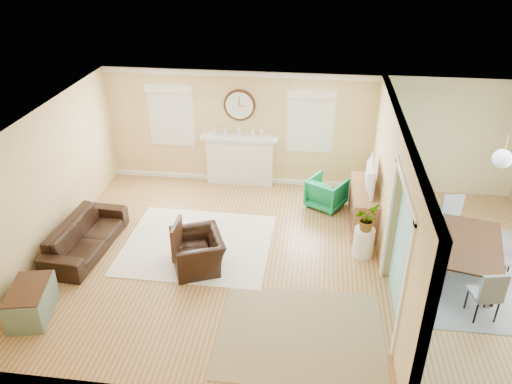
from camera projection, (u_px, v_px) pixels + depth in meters
floor at (298, 261)px, 8.94m from camera, size 9.00×9.00×0.00m
wall_back at (308, 132)px, 10.92m from camera, size 9.00×0.02×2.60m
wall_front at (289, 326)px, 5.70m from camera, size 9.00×0.02×2.60m
wall_left at (47, 182)px, 8.81m from camera, size 0.02×6.00×2.60m
ceiling at (305, 125)px, 7.69m from camera, size 9.00×6.00×0.02m
partition at (392, 193)px, 8.36m from camera, size 0.17×6.00×2.60m
fireplace at (240, 159)px, 11.32m from camera, size 1.70×0.30×1.17m
wall_clock at (240, 105)px, 10.80m from camera, size 0.70×0.07×0.70m
window_left at (171, 111)px, 11.05m from camera, size 1.05×0.13×1.42m
window_right at (311, 117)px, 10.70m from camera, size 1.05×0.13×1.42m
pendant at (502, 159)px, 7.55m from camera, size 0.30×0.30×0.55m
rug_cream at (198, 244)px, 9.40m from camera, size 2.75×2.39×0.01m
rug_jute at (301, 334)px, 7.36m from camera, size 2.46×2.03×0.01m
rug_grey at (467, 273)px, 8.64m from camera, size 2.36×2.95×0.01m
sofa at (85, 236)px, 9.13m from camera, size 0.91×2.06×0.59m
eames_chair at (198, 251)px, 8.67m from camera, size 1.15×1.22×0.63m
green_chair at (327, 193)px, 10.51m from camera, size 0.96×0.97×0.65m
trunk at (31, 302)px, 7.61m from camera, size 0.73×1.00×0.52m
credenza at (364, 206)px, 9.85m from camera, size 0.52×1.52×0.80m
tv at (367, 176)px, 9.53m from camera, size 0.16×0.98×0.56m
garden_stool at (363, 242)px, 8.99m from camera, size 0.37×0.37×0.55m
potted_plant at (366, 218)px, 8.74m from camera, size 0.47×0.50×0.46m
dining_table at (470, 259)px, 8.50m from camera, size 1.34×1.91×0.61m
dining_chair_n at (454, 216)px, 9.32m from camera, size 0.44×0.44×0.88m
dining_chair_s at (486, 289)px, 7.46m from camera, size 0.47×0.47×0.90m
dining_chair_w at (434, 244)px, 8.46m from camera, size 0.46×0.46×0.91m
dining_chair_e at (512, 252)px, 8.22m from camera, size 0.52×0.52×0.96m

